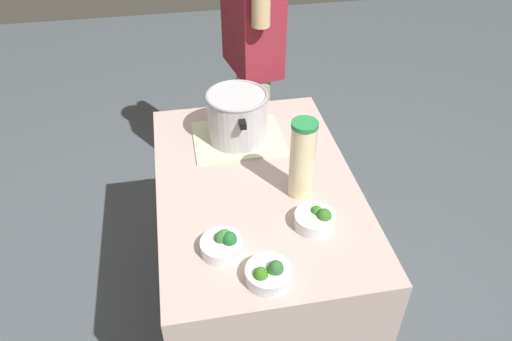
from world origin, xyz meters
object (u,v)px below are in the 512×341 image
person_cook (252,58)px  broccoli_bowl_back (316,219)px  broccoli_bowl_center (223,244)px  lemonade_pitcher (302,159)px  broccoli_bowl_front (269,274)px  cooking_pot (237,116)px

person_cook → broccoli_bowl_back: bearing=-179.6°
broccoli_bowl_center → lemonade_pitcher: bearing=-54.1°
broccoli_bowl_front → broccoli_bowl_center: bearing=40.1°
lemonade_pitcher → person_cook: 0.96m
lemonade_pitcher → broccoli_bowl_center: size_ratio=2.25×
broccoli_bowl_center → cooking_pot: bearing=-13.2°
person_cook → broccoli_bowl_center: bearing=165.6°
broccoli_bowl_front → broccoli_bowl_center: size_ratio=1.04×
cooking_pot → broccoli_bowl_center: size_ratio=2.37×
cooking_pot → lemonade_pitcher: 0.40m
lemonade_pitcher → broccoli_bowl_front: 0.42m
broccoli_bowl_front → person_cook: bearing=-8.1°
cooking_pot → broccoli_bowl_front: size_ratio=2.29×
broccoli_bowl_back → broccoli_bowl_front: bearing=134.5°
lemonade_pitcher → broccoli_bowl_center: 0.39m
broccoli_bowl_back → cooking_pot: bearing=18.1°
broccoli_bowl_center → person_cook: person_cook is taller
cooking_pot → lemonade_pitcher: size_ratio=1.05×
broccoli_bowl_center → person_cook: 1.21m
broccoli_bowl_front → broccoli_bowl_back: size_ratio=1.03×
cooking_pot → person_cook: bearing=-15.6°
cooking_pot → broccoli_bowl_back: (-0.53, -0.17, -0.08)m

